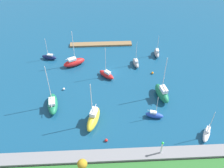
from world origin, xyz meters
The scene contains 18 objects.
water centered at (0.00, 0.00, 0.00)m, with size 160.00×160.00×0.00m, color navy.
pier_dock centered at (2.77, -15.42, 0.32)m, with size 21.56×2.37×0.65m, color olive.
breakwater centered at (0.00, 29.92, 0.73)m, with size 70.71×3.01×1.46m, color gray.
harbor_beacon centered at (-9.46, 29.92, 3.61)m, with size 0.56×0.56×3.73m.
park_tree_midwest centered at (7.14, 33.89, 4.73)m, with size 2.01×2.01×4.89m.
sailboat_red_mid_basin centered at (11.40, -4.06, 1.26)m, with size 7.39×5.16×12.17m.
sailboat_gray_east_end centered at (-8.03, -3.22, 0.94)m, with size 2.18×4.93×8.40m.
sailboat_green_west_end centered at (-13.36, 11.55, 1.63)m, with size 4.02×7.64×13.00m.
sailboat_navy_outer_mooring centered at (19.72, -7.83, 0.87)m, with size 5.18×2.71×7.72m.
sailboat_blue_far_north centered at (-10.14, 18.58, 0.86)m, with size 4.74×2.62×7.17m.
sailboat_yellow_far_south centered at (5.19, 19.70, 1.62)m, with size 4.46×7.92×13.24m.
sailboat_white_inner_mooring centered at (-21.39, 25.04, 0.93)m, with size 3.70×5.13×8.69m.
sailboat_red_along_channel centered at (1.39, 2.13, 0.98)m, with size 5.14×5.10×10.23m.
sailboat_gray_by_breakwater centered at (-15.59, -8.09, 1.05)m, with size 1.65×4.75×7.44m.
sailboat_green_lone_south centered at (15.89, 13.78, 1.28)m, with size 3.68×7.86×13.21m.
mooring_buoy_orange centered at (-12.63, 1.33, 0.35)m, with size 0.71×0.71×0.71m, color orange.
mooring_buoy_red centered at (2.25, 25.34, 0.37)m, with size 0.74×0.74×0.74m, color red.
mooring_buoy_white centered at (13.69, 7.23, 0.34)m, with size 0.69×0.69×0.69m, color white.
Camera 1 is at (2.68, 60.68, 49.40)m, focal length 40.84 mm.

